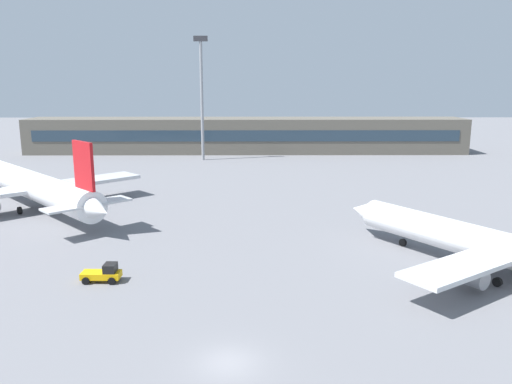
{
  "coord_description": "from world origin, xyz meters",
  "views": [
    {
      "loc": [
        1.64,
        -30.76,
        18.31
      ],
      "look_at": [
        2.12,
        40.0,
        3.0
      ],
      "focal_mm": 35.75,
      "sensor_mm": 36.0,
      "label": 1
    }
  ],
  "objects_px": {
    "baggage_tug_yellow": "(104,273)",
    "floodlight_tower_west": "(202,90)",
    "airplane_near": "(493,247)",
    "airplane_mid": "(31,185)"
  },
  "relations": [
    {
      "from": "baggage_tug_yellow",
      "to": "airplane_near",
      "type": "bearing_deg",
      "value": 2.23
    },
    {
      "from": "airplane_mid",
      "to": "floodlight_tower_west",
      "type": "distance_m",
      "value": 53.52
    },
    {
      "from": "baggage_tug_yellow",
      "to": "floodlight_tower_west",
      "type": "height_order",
      "value": "floodlight_tower_west"
    },
    {
      "from": "airplane_near",
      "to": "floodlight_tower_west",
      "type": "height_order",
      "value": "floodlight_tower_west"
    },
    {
      "from": "floodlight_tower_west",
      "to": "airplane_mid",
      "type": "bearing_deg",
      "value": -113.53
    },
    {
      "from": "baggage_tug_yellow",
      "to": "airplane_mid",
      "type": "bearing_deg",
      "value": 123.07
    },
    {
      "from": "airplane_mid",
      "to": "floodlight_tower_west",
      "type": "bearing_deg",
      "value": 66.47
    },
    {
      "from": "airplane_mid",
      "to": "floodlight_tower_west",
      "type": "relative_size",
      "value": 1.26
    },
    {
      "from": "airplane_mid",
      "to": "floodlight_tower_west",
      "type": "xyz_separation_m",
      "value": [
        20.73,
        47.62,
        12.9
      ]
    },
    {
      "from": "baggage_tug_yellow",
      "to": "floodlight_tower_west",
      "type": "relative_size",
      "value": 0.13
    }
  ]
}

